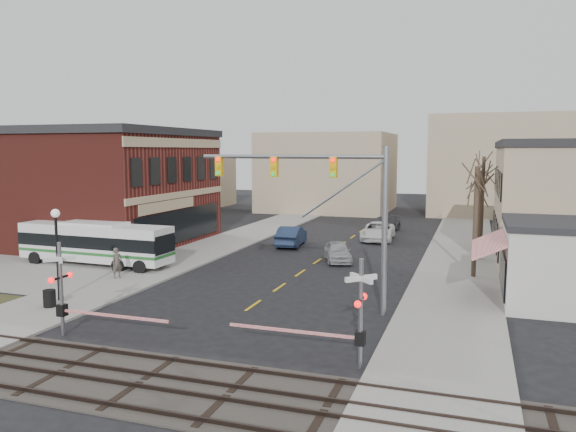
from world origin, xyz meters
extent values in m
plane|color=black|center=(0.00, 0.00, 0.00)|extent=(160.00, 160.00, 0.00)
cube|color=gray|center=(-9.50, 20.00, 0.06)|extent=(5.00, 60.00, 0.12)
cube|color=gray|center=(9.50, 20.00, 0.06)|extent=(5.00, 60.00, 0.12)
cube|color=#332D28|center=(0.00, -8.00, 0.03)|extent=(160.00, 5.00, 0.06)
cube|color=#2D231E|center=(0.00, -7.52, 0.12)|extent=(160.00, 0.08, 0.14)
cube|color=#2D231E|center=(0.00, -6.08, 0.12)|extent=(160.00, 0.08, 0.14)
cube|color=#2D231E|center=(0.00, -9.92, 0.12)|extent=(160.00, 0.08, 0.14)
cube|color=#2D231E|center=(0.00, -8.48, 0.12)|extent=(160.00, 0.08, 0.14)
cube|color=maroon|center=(-27.00, 16.00, 4.50)|extent=(30.00, 15.00, 9.00)
cube|color=#262628|center=(-27.00, 16.00, 9.30)|extent=(30.40, 15.40, 0.60)
cube|color=tan|center=(-11.95, 16.00, 4.30)|extent=(0.10, 15.00, 0.50)
cube|color=tan|center=(-11.95, 16.00, 8.40)|extent=(0.10, 15.00, 0.70)
cube|color=black|center=(-11.95, 16.00, 1.80)|extent=(0.08, 13.00, 2.60)
cube|color=red|center=(11.20, 7.00, 3.00)|extent=(1.68, 6.00, 0.87)
cylinder|color=#382B21|center=(10.50, 12.00, 3.50)|extent=(0.28, 0.28, 6.75)
cylinder|color=#382B21|center=(10.80, 18.00, 3.27)|extent=(0.28, 0.28, 6.30)
cylinder|color=#382B21|center=(11.00, 26.00, 3.72)|extent=(0.28, 0.28, 7.20)
cube|color=silver|center=(-13.85, 7.71, 1.65)|extent=(11.10, 2.80, 2.40)
cube|color=black|center=(-13.85, 7.71, 1.79)|extent=(11.15, 2.84, 0.83)
cube|color=#206226|center=(-13.85, 7.71, 1.06)|extent=(11.15, 2.84, 0.18)
cylinder|color=black|center=(-13.85, 7.71, 0.46)|extent=(1.01, 2.42, 0.92)
cylinder|color=gray|center=(6.47, 2.51, 4.00)|extent=(0.28, 0.28, 8.00)
cylinder|color=gray|center=(1.80, 2.51, 7.50)|extent=(9.34, 0.20, 0.20)
cube|color=gold|center=(3.97, 2.51, 7.00)|extent=(0.35, 0.30, 1.00)
cube|color=gold|center=(0.97, 2.51, 7.00)|extent=(0.35, 0.30, 1.00)
cube|color=gold|center=(-2.03, 2.51, 7.00)|extent=(0.35, 0.30, 1.00)
cylinder|color=gray|center=(-5.91, -4.84, 2.00)|extent=(0.16, 0.16, 4.00)
cube|color=silver|center=(-5.91, -4.84, 3.30)|extent=(1.00, 1.00, 0.18)
cube|color=silver|center=(-5.91, -4.84, 3.30)|extent=(1.00, 1.00, 0.18)
sphere|color=#FF0C0C|center=(-5.91, -5.39, 2.50)|extent=(0.26, 0.26, 0.26)
sphere|color=#FF0C0C|center=(-5.91, -4.29, 2.50)|extent=(0.26, 0.26, 0.26)
cube|color=black|center=(-5.91, -4.84, 1.10)|extent=(0.35, 0.35, 0.50)
cube|color=#FF0C0C|center=(-3.31, -4.84, 1.10)|extent=(5.00, 0.10, 0.10)
cylinder|color=gray|center=(6.73, -4.36, 2.00)|extent=(0.16, 0.16, 4.00)
cube|color=silver|center=(6.73, -4.36, 3.30)|extent=(1.00, 1.00, 0.18)
cube|color=silver|center=(6.73, -4.36, 3.30)|extent=(1.00, 1.00, 0.18)
sphere|color=#FF0C0C|center=(6.73, -4.91, 2.50)|extent=(0.26, 0.26, 0.26)
sphere|color=#FF0C0C|center=(6.73, -3.81, 2.50)|extent=(0.26, 0.26, 0.26)
cube|color=black|center=(6.73, -4.36, 1.10)|extent=(0.35, 0.35, 0.50)
cube|color=#FF0C0C|center=(4.13, -4.36, 1.10)|extent=(5.00, 0.10, 0.10)
cylinder|color=black|center=(-9.76, -0.58, 2.30)|extent=(0.14, 0.14, 4.36)
sphere|color=silver|center=(-9.76, -0.58, 4.63)|extent=(0.44, 0.44, 0.44)
cylinder|color=black|center=(-9.30, -1.79, 0.54)|extent=(0.60, 0.60, 0.85)
imported|color=#97989C|center=(1.38, 14.42, 0.72)|extent=(3.05, 4.53, 1.43)
imported|color=#1C2A47|center=(-3.79, 19.62, 0.82)|extent=(2.29, 5.14, 1.64)
imported|color=silver|center=(2.46, 24.82, 0.79)|extent=(2.94, 5.81, 1.57)
imported|color=#37373B|center=(2.08, 30.02, 0.73)|extent=(3.42, 5.38, 1.45)
imported|color=#4E463E|center=(-9.94, 4.65, 1.05)|extent=(0.66, 0.79, 1.86)
imported|color=#394064|center=(-9.52, 8.59, 1.04)|extent=(1.12, 1.05, 1.84)
camera|label=1|loc=(10.47, -23.63, 7.79)|focal=35.00mm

